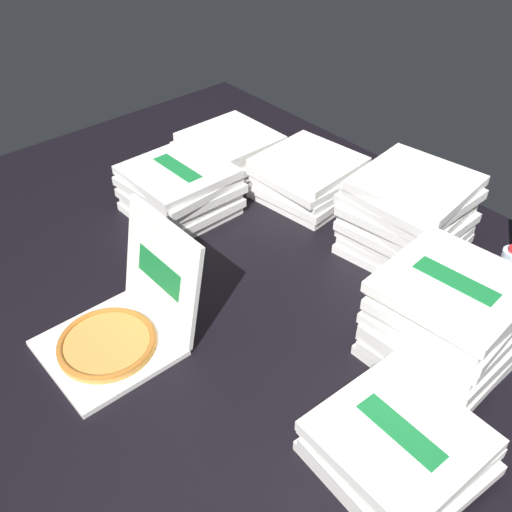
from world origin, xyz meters
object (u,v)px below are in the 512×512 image
pizza_stack_left_mid (447,321)px  pizza_stack_right_far (230,149)px  water_bottle_1 (505,276)px  pizza_stack_right_mid (180,190)px  open_pizza_box (122,325)px  pizza_stack_center_near (309,178)px  pizza_stack_left_near (398,448)px  pizza_stack_center_far (407,216)px

pizza_stack_left_mid → pizza_stack_right_far: size_ratio=1.01×
water_bottle_1 → pizza_stack_right_mid: bearing=-156.3°
open_pizza_box → water_bottle_1: (0.70, 1.11, 0.04)m
pizza_stack_center_near → water_bottle_1: 0.94m
pizza_stack_left_mid → pizza_stack_right_far: bearing=168.8°
pizza_stack_right_mid → pizza_stack_right_far: (-0.20, 0.42, -0.04)m
open_pizza_box → water_bottle_1: open_pizza_box is taller
pizza_stack_right_mid → pizza_stack_center_near: 0.57m
water_bottle_1 → pizza_stack_right_far: bearing=-175.8°
pizza_stack_right_far → pizza_stack_left_near: pizza_stack_left_near is taller
open_pizza_box → pizza_stack_right_far: open_pizza_box is taller
pizza_stack_left_mid → pizza_stack_right_mid: 1.23m
pizza_stack_right_mid → pizza_stack_right_far: pizza_stack_right_mid is taller
open_pizza_box → pizza_stack_left_mid: (0.72, 0.73, 0.09)m
pizza_stack_right_mid → pizza_stack_center_far: bearing=32.4°
pizza_stack_left_near → open_pizza_box: bearing=-160.0°
pizza_stack_left_mid → water_bottle_1: pizza_stack_left_mid is taller
pizza_stack_center_far → pizza_stack_center_near: bearing=179.9°
pizza_stack_left_near → pizza_stack_center_far: size_ratio=0.96×
pizza_stack_right_far → water_bottle_1: water_bottle_1 is taller
pizza_stack_center_near → pizza_stack_center_far: bearing=-0.1°
pizza_stack_left_mid → pizza_stack_center_far: (-0.43, 0.36, -0.00)m
pizza_stack_right_far → pizza_stack_center_far: bearing=4.5°
pizza_stack_center_near → pizza_stack_right_mid: bearing=-117.8°
pizza_stack_left_mid → pizza_stack_right_far: (-1.42, 0.28, -0.09)m
water_bottle_1 → open_pizza_box: bearing=-122.3°
open_pizza_box → pizza_stack_right_mid: 0.77m
pizza_stack_left_near → water_bottle_1: water_bottle_1 is taller
water_bottle_1 → pizza_stack_left_near: bearing=-77.7°
pizza_stack_right_mid → pizza_stack_left_near: 1.40m
open_pizza_box → pizza_stack_left_mid: 1.03m
open_pizza_box → pizza_stack_center_far: (0.29, 1.09, 0.09)m
pizza_stack_left_near → pizza_stack_center_near: (-1.11, 0.77, 0.02)m
open_pizza_box → pizza_stack_center_near: size_ratio=1.06×
pizza_stack_center_near → water_bottle_1: water_bottle_1 is taller
pizza_stack_left_mid → pizza_stack_right_far: pizza_stack_left_mid is taller
open_pizza_box → pizza_stack_right_far: bearing=124.5°
pizza_stack_left_near → pizza_stack_center_near: pizza_stack_center_near is taller
pizza_stack_left_mid → pizza_stack_right_mid: (-1.22, -0.14, -0.05)m
open_pizza_box → pizza_stack_center_near: open_pizza_box is taller
open_pizza_box → pizza_stack_right_far: 1.23m
pizza_stack_left_near → pizza_stack_center_near: bearing=145.3°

